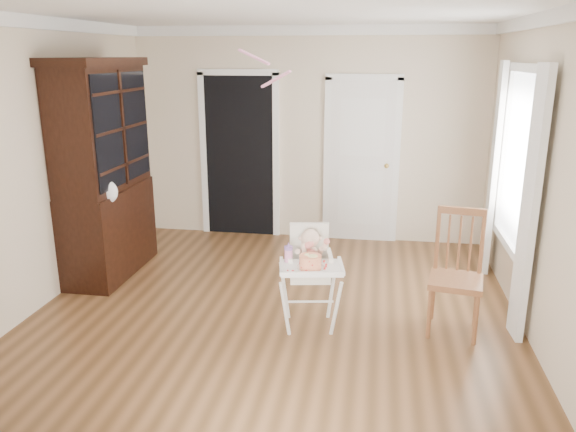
% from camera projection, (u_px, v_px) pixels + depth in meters
% --- Properties ---
extents(floor, '(5.00, 5.00, 0.00)m').
position_uv_depth(floor, '(272.00, 318.00, 5.21)').
color(floor, '#50351B').
rests_on(floor, ground).
extents(ceiling, '(5.00, 5.00, 0.00)m').
position_uv_depth(ceiling, '(269.00, 10.00, 4.46)').
color(ceiling, white).
rests_on(ceiling, wall_back).
extents(wall_back, '(4.50, 0.00, 4.50)m').
position_uv_depth(wall_back, '(308.00, 136.00, 7.21)').
color(wall_back, beige).
rests_on(wall_back, floor).
extents(wall_left, '(0.00, 5.00, 5.00)m').
position_uv_depth(wall_left, '(32.00, 168.00, 5.18)').
color(wall_left, beige).
rests_on(wall_left, floor).
extents(wall_right, '(0.00, 5.00, 5.00)m').
position_uv_depth(wall_right, '(546.00, 185.00, 4.49)').
color(wall_right, beige).
rests_on(wall_right, floor).
extents(crown_molding, '(4.50, 5.00, 0.12)m').
position_uv_depth(crown_molding, '(269.00, 18.00, 4.48)').
color(crown_molding, white).
rests_on(crown_molding, ceiling).
extents(doorway, '(1.06, 0.05, 2.22)m').
position_uv_depth(doorway, '(240.00, 153.00, 7.40)').
color(doorway, black).
rests_on(doorway, wall_back).
extents(closet_door, '(0.96, 0.09, 2.13)m').
position_uv_depth(closet_door, '(361.00, 163.00, 7.17)').
color(closet_door, white).
rests_on(closet_door, wall_back).
extents(window_right, '(0.13, 1.84, 2.30)m').
position_uv_depth(window_right, '(514.00, 173.00, 5.28)').
color(window_right, white).
rests_on(window_right, wall_right).
extents(high_chair, '(0.63, 0.75, 0.94)m').
position_uv_depth(high_chair, '(310.00, 266.00, 4.90)').
color(high_chair, white).
rests_on(high_chair, floor).
extents(baby, '(0.28, 0.21, 0.39)m').
position_uv_depth(baby, '(310.00, 251.00, 4.89)').
color(baby, beige).
rests_on(baby, high_chair).
extents(cake, '(0.24, 0.24, 0.11)m').
position_uv_depth(cake, '(310.00, 262.00, 4.64)').
color(cake, silver).
rests_on(cake, high_chair).
extents(sippy_cup, '(0.07, 0.07, 0.18)m').
position_uv_depth(sippy_cup, '(288.00, 253.00, 4.77)').
color(sippy_cup, pink).
rests_on(sippy_cup, high_chair).
extents(china_cabinet, '(0.61, 1.38, 2.33)m').
position_uv_depth(china_cabinet, '(104.00, 170.00, 6.00)').
color(china_cabinet, black).
rests_on(china_cabinet, floor).
extents(dining_chair, '(0.51, 0.51, 1.08)m').
position_uv_depth(dining_chair, '(456.00, 276.00, 4.86)').
color(dining_chair, brown).
rests_on(dining_chair, floor).
extents(streamer, '(0.38, 0.35, 0.15)m').
position_uv_depth(streamer, '(254.00, 57.00, 5.37)').
color(streamer, pink).
rests_on(streamer, ceiling).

